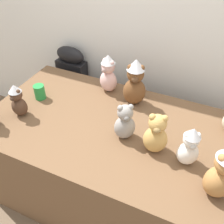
{
  "coord_description": "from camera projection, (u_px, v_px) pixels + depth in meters",
  "views": [
    {
      "loc": [
        0.5,
        -0.86,
        1.94
      ],
      "look_at": [
        0.0,
        0.25,
        0.91
      ],
      "focal_mm": 40.59,
      "sensor_mm": 36.0,
      "label": 1
    }
  ],
  "objects": [
    {
      "name": "party_cup_green",
      "position": [
        40.0,
        92.0,
        1.88
      ],
      "size": [
        0.08,
        0.08,
        0.11
      ],
      "primitive_type": "cylinder",
      "color": "#238C3D",
      "rests_on": "display_table"
    },
    {
      "name": "teddy_bear_caramel",
      "position": [
        223.0,
        173.0,
        1.19
      ],
      "size": [
        0.2,
        0.19,
        0.34
      ],
      "rotation": [
        0.0,
        0.0,
        0.57
      ],
      "color": "#B27A42",
      "rests_on": "display_table"
    },
    {
      "name": "teddy_bear_honey",
      "position": [
        156.0,
        135.0,
        1.44
      ],
      "size": [
        0.17,
        0.15,
        0.27
      ],
      "rotation": [
        0.0,
        0.0,
        0.25
      ],
      "color": "tan",
      "rests_on": "display_table"
    },
    {
      "name": "teddy_bear_snow",
      "position": [
        189.0,
        147.0,
        1.37
      ],
      "size": [
        0.15,
        0.14,
        0.26
      ],
      "rotation": [
        0.0,
        0.0,
        0.44
      ],
      "color": "white",
      "rests_on": "display_table"
    },
    {
      "name": "teddy_bear_cocoa",
      "position": [
        18.0,
        101.0,
        1.69
      ],
      "size": [
        0.11,
        0.1,
        0.25
      ],
      "rotation": [
        0.0,
        0.0,
        -0.03
      ],
      "color": "#4C3323",
      "rests_on": "display_table"
    },
    {
      "name": "wall_back",
      "position": [
        153.0,
        13.0,
        1.86
      ],
      "size": [
        7.0,
        0.08,
        2.6
      ],
      "primitive_type": "cube",
      "color": "white",
      "rests_on": "ground_plane"
    },
    {
      "name": "display_table",
      "position": [
        112.0,
        163.0,
        1.93
      ],
      "size": [
        1.73,
        0.97,
        0.79
      ],
      "primitive_type": "cube",
      "color": "brown",
      "rests_on": "ground_plane"
    },
    {
      "name": "instrument_case",
      "position": [
        74.0,
        91.0,
        2.52
      ],
      "size": [
        0.29,
        0.13,
        0.95
      ],
      "rotation": [
        0.0,
        0.0,
        -0.05
      ],
      "color": "black",
      "rests_on": "ground_plane"
    },
    {
      "name": "teddy_bear_blush",
      "position": [
        108.0,
        74.0,
        1.89
      ],
      "size": [
        0.16,
        0.15,
        0.31
      ],
      "rotation": [
        0.0,
        0.0,
        -0.26
      ],
      "color": "beige",
      "rests_on": "display_table"
    },
    {
      "name": "ground_plane",
      "position": [
        99.0,
        218.0,
        2.01
      ],
      "size": [
        10.0,
        10.0,
        0.0
      ],
      "primitive_type": "plane",
      "color": "brown"
    },
    {
      "name": "teddy_bear_chestnut",
      "position": [
        135.0,
        83.0,
        1.76
      ],
      "size": [
        0.19,
        0.18,
        0.36
      ],
      "rotation": [
        0.0,
        0.0,
        0.31
      ],
      "color": "brown",
      "rests_on": "display_table"
    },
    {
      "name": "teddy_bear_ash",
      "position": [
        125.0,
        123.0,
        1.53
      ],
      "size": [
        0.17,
        0.16,
        0.25
      ],
      "rotation": [
        0.0,
        0.0,
        0.58
      ],
      "color": "gray",
      "rests_on": "display_table"
    }
  ]
}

